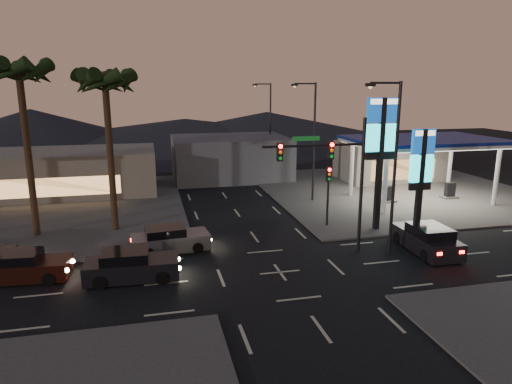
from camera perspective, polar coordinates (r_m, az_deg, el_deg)
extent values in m
plane|color=black|center=(24.85, 3.01, -9.99)|extent=(140.00, 140.00, 0.00)
cube|color=#47443F|center=(45.14, 16.94, 0.20)|extent=(24.00, 24.00, 0.12)
cube|color=#47443F|center=(40.24, -26.56, -2.19)|extent=(24.00, 24.00, 0.12)
cylinder|color=silver|center=(36.25, 15.86, 1.12)|extent=(0.36, 0.36, 5.00)
cylinder|color=silver|center=(42.01, 27.88, 1.69)|extent=(0.36, 0.36, 5.00)
cylinder|color=silver|center=(41.48, 11.86, 2.83)|extent=(0.36, 0.36, 5.00)
cylinder|color=silver|center=(46.60, 23.09, 3.17)|extent=(0.36, 0.36, 5.00)
cube|color=silver|center=(40.95, 20.22, 5.99)|extent=(12.00, 8.00, 0.50)
cube|color=white|center=(40.98, 20.19, 5.57)|extent=(11.60, 7.60, 0.06)
cube|color=navy|center=(40.93, 20.24, 6.19)|extent=(12.20, 8.20, 0.25)
cube|color=black|center=(40.13, 16.14, -0.24)|extent=(0.80, 0.50, 1.40)
cube|color=black|center=(43.37, 23.07, 0.19)|extent=(0.80, 0.50, 1.40)
cube|color=#726B5B|center=(50.01, 16.22, 3.74)|extent=(10.00, 6.00, 4.00)
cube|color=black|center=(31.68, 15.18, 3.16)|extent=(0.35, 0.35, 9.00)
cube|color=navy|center=(31.28, 15.59, 9.84)|extent=(2.20, 0.30, 1.60)
cube|color=white|center=(31.26, 15.65, 10.85)|extent=(1.98, 0.32, 0.35)
cube|color=#1AF8FC|center=(31.42, 15.39, 6.57)|extent=(2.20, 0.30, 1.80)
cube|color=black|center=(31.57, 15.26, 4.41)|extent=(2.09, 0.28, 0.50)
cube|color=black|center=(32.29, 19.82, 1.21)|extent=(0.35, 0.35, 7.00)
cube|color=navy|center=(31.88, 20.20, 5.96)|extent=(1.60, 0.30, 1.60)
cube|color=white|center=(31.82, 20.27, 6.94)|extent=(1.44, 0.32, 0.35)
cube|color=#1AF8FC|center=(32.13, 19.94, 2.78)|extent=(1.60, 0.30, 1.80)
cube|color=black|center=(32.35, 19.78, 0.69)|extent=(1.52, 0.28, 0.50)
cylinder|color=black|center=(27.36, 13.04, 0.67)|extent=(0.20, 0.20, 8.00)
cylinder|color=black|center=(25.75, 7.30, 5.79)|extent=(6.00, 0.14, 0.14)
cube|color=#0C3F14|center=(25.53, 6.27, 6.66)|extent=(1.60, 0.05, 0.25)
cube|color=black|center=(26.15, 9.34, 5.17)|extent=(0.32, 0.25, 1.00)
sphere|color=#FF0C07|center=(25.97, 9.50, 5.85)|extent=(0.22, 0.22, 0.22)
sphere|color=orange|center=(26.02, 9.47, 5.12)|extent=(0.20, 0.20, 0.20)
sphere|color=#0CB226|center=(26.06, 9.44, 4.41)|extent=(0.20, 0.20, 0.20)
cube|color=black|center=(25.16, 3.00, 5.01)|extent=(0.32, 0.25, 1.00)
sphere|color=#FF0C07|center=(24.97, 3.10, 5.72)|extent=(0.22, 0.22, 0.22)
sphere|color=orange|center=(25.01, 3.09, 4.97)|extent=(0.20, 0.20, 0.20)
sphere|color=#0CB226|center=(25.06, 3.08, 4.22)|extent=(0.20, 0.20, 0.20)
cylinder|color=black|center=(32.24, 8.95, -0.91)|extent=(0.16, 0.16, 4.00)
cube|color=black|center=(31.86, 9.07, 2.23)|extent=(0.32, 0.25, 1.00)
sphere|color=#FF0C07|center=(31.66, 9.19, 2.76)|extent=(0.22, 0.22, 0.22)
sphere|color=orange|center=(31.72, 9.17, 2.18)|extent=(0.20, 0.20, 0.20)
sphere|color=#0CB226|center=(31.79, 9.15, 1.59)|extent=(0.20, 0.20, 0.20)
cylinder|color=black|center=(27.01, 16.94, 2.44)|extent=(0.18, 0.18, 10.00)
cylinder|color=black|center=(26.14, 15.93, 12.99)|extent=(1.80, 0.12, 0.12)
cube|color=black|center=(25.72, 14.11, 12.87)|extent=(0.50, 0.25, 0.18)
sphere|color=#FFCC8C|center=(25.72, 14.10, 12.61)|extent=(0.20, 0.20, 0.20)
cylinder|color=black|center=(38.65, 7.26, 6.01)|extent=(0.18, 0.18, 10.00)
cylinder|color=black|center=(38.04, 6.17, 13.32)|extent=(1.80, 0.12, 0.12)
cube|color=black|center=(37.75, 4.85, 13.20)|extent=(0.50, 0.25, 0.18)
sphere|color=#FFCC8C|center=(37.75, 4.84, 13.02)|extent=(0.20, 0.20, 0.20)
cylinder|color=black|center=(51.91, 1.80, 7.93)|extent=(0.18, 0.18, 10.00)
cylinder|color=black|center=(51.46, 0.85, 13.35)|extent=(1.80, 0.12, 0.12)
cube|color=black|center=(51.25, -0.15, 13.24)|extent=(0.50, 0.25, 0.18)
sphere|color=#FFCC8C|center=(51.25, -0.15, 13.11)|extent=(0.20, 0.20, 0.20)
cylinder|color=black|center=(31.83, -17.73, 4.13)|extent=(0.44, 0.44, 10.20)
sphere|color=black|center=(31.49, -18.39, 13.33)|extent=(0.90, 0.90, 0.90)
cone|color=black|center=(31.41, -15.93, 12.94)|extent=(0.90, 2.74, 1.91)
cone|color=black|center=(32.34, -16.56, 12.90)|extent=(2.57, 2.57, 1.91)
cone|color=black|center=(32.78, -18.17, 12.79)|extent=(2.74, 0.90, 1.91)
cone|color=black|center=(32.48, -19.88, 12.67)|extent=(2.57, 2.57, 1.91)
cone|color=black|center=(31.61, -20.75, 12.60)|extent=(0.90, 2.74, 1.91)
cone|color=black|center=(30.66, -20.24, 12.65)|extent=(2.57, 2.57, 1.91)
cone|color=black|center=(30.19, -18.55, 12.78)|extent=(2.74, 0.90, 1.91)
cone|color=black|center=(30.51, -16.73, 12.90)|extent=(2.57, 2.57, 1.91)
cylinder|color=black|center=(32.56, -26.58, 4.09)|extent=(0.44, 0.44, 10.80)
sphere|color=black|center=(32.28, -27.59, 13.58)|extent=(0.90, 0.90, 0.90)
cone|color=black|center=(32.00, -25.22, 13.29)|extent=(0.90, 2.74, 1.91)
cone|color=black|center=(32.97, -25.56, 13.22)|extent=(2.57, 2.57, 1.91)
cone|color=black|center=(33.54, -27.00, 13.05)|extent=(2.74, 0.90, 1.91)
cone|color=black|center=(33.39, -28.72, 12.88)|extent=(2.57, 2.57, 1.91)
cone|color=black|center=(31.01, -28.11, 13.04)|extent=(2.74, 0.90, 1.91)
cone|color=black|center=(31.17, -26.26, 13.22)|extent=(2.57, 2.57, 1.91)
cube|color=#726B5B|center=(45.19, -22.70, 2.27)|extent=(16.00, 8.00, 4.00)
cube|color=#4C4C51|center=(49.23, -3.25, 4.34)|extent=(12.00, 9.00, 4.40)
cone|color=black|center=(84.22, -26.23, 7.26)|extent=(40.00, 40.00, 6.00)
cone|color=black|center=(84.98, 1.36, 8.30)|extent=(50.00, 50.00, 5.00)
cone|color=black|center=(82.51, -8.86, 7.65)|extent=(60.00, 60.00, 4.00)
cube|color=black|center=(24.62, -15.20, -9.20)|extent=(4.77, 2.15, 0.96)
cube|color=black|center=(24.42, -16.05, -7.83)|extent=(2.42, 1.91, 0.69)
cylinder|color=black|center=(25.48, -11.64, -8.81)|extent=(0.69, 0.28, 0.68)
cylinder|color=black|center=(23.80, -11.65, -10.44)|extent=(0.69, 0.28, 0.68)
cylinder|color=black|center=(25.71, -18.40, -9.03)|extent=(0.69, 0.28, 0.68)
cylinder|color=black|center=(24.05, -18.92, -10.65)|extent=(0.69, 0.28, 0.68)
sphere|color=#FFF2BF|center=(25.11, -9.71, -8.27)|extent=(0.24, 0.24, 0.24)
sphere|color=#FFF2BF|center=(23.92, -9.61, -9.39)|extent=(0.24, 0.24, 0.24)
cube|color=#FF140A|center=(25.45, -20.47, -8.45)|extent=(0.10, 0.27, 0.15)
cube|color=#FF140A|center=(24.28, -20.93, -9.55)|extent=(0.10, 0.27, 0.15)
cube|color=black|center=(26.55, -27.00, -8.62)|extent=(4.63, 2.26, 0.92)
cube|color=black|center=(26.44, -27.77, -7.38)|extent=(2.38, 1.92, 0.66)
cylinder|color=black|center=(26.98, -23.47, -8.45)|extent=(0.67, 0.30, 0.65)
cylinder|color=black|center=(25.44, -24.45, -9.86)|extent=(0.67, 0.30, 0.65)
cylinder|color=black|center=(27.87, -29.20, -8.38)|extent=(0.67, 0.30, 0.65)
sphere|color=#FFF2BF|center=(26.44, -21.95, -8.04)|extent=(0.22, 0.22, 0.22)
sphere|color=#FFF2BF|center=(25.34, -22.58, -9.02)|extent=(0.22, 0.22, 0.22)
cube|color=#5D5C5F|center=(28.13, -10.60, -6.13)|extent=(4.72, 2.35, 0.93)
cube|color=black|center=(27.90, -11.29, -4.98)|extent=(2.44, 1.97, 0.67)
cylinder|color=black|center=(29.25, -8.02, -5.76)|extent=(0.68, 0.31, 0.66)
cylinder|color=black|center=(27.62, -7.31, -6.90)|extent=(0.68, 0.31, 0.66)
cylinder|color=black|center=(28.89, -13.70, -6.27)|extent=(0.68, 0.31, 0.66)
cylinder|color=black|center=(27.24, -13.34, -7.46)|extent=(0.68, 0.31, 0.66)
sphere|color=#FFF2BF|center=(29.07, -6.33, -5.19)|extent=(0.23, 0.23, 0.23)
sphere|color=#FFF2BF|center=(27.92, -5.77, -5.96)|extent=(0.23, 0.23, 0.23)
cube|color=#FF140A|center=(28.47, -15.36, -5.82)|extent=(0.11, 0.27, 0.15)
cube|color=#FF140A|center=(27.30, -15.18, -6.64)|extent=(0.11, 0.27, 0.15)
cylinder|color=black|center=(30.04, -28.88, -6.91)|extent=(0.58, 0.22, 0.58)
sphere|color=#FFF2BF|center=(29.56, -27.68, -6.53)|extent=(0.20, 0.20, 0.20)
sphere|color=#FFF2BF|center=(28.57, -28.19, -7.25)|extent=(0.20, 0.20, 0.20)
cube|color=black|center=(29.46, 20.44, -5.77)|extent=(2.26, 5.03, 1.01)
cube|color=black|center=(28.98, 20.89, -4.71)|extent=(2.00, 2.55, 0.73)
cylinder|color=black|center=(30.35, 17.31, -5.49)|extent=(0.30, 0.73, 0.72)
cylinder|color=black|center=(31.29, 20.41, -5.16)|extent=(0.30, 0.73, 0.72)
cylinder|color=black|center=(27.80, 20.39, -7.46)|extent=(0.30, 0.73, 0.72)
cylinder|color=black|center=(28.82, 23.67, -7.02)|extent=(0.30, 0.73, 0.72)
cube|color=#FF140A|center=(27.09, 21.97, -7.17)|extent=(0.28, 0.10, 0.16)
cube|color=#FF140A|center=(27.84, 24.32, -6.85)|extent=(0.28, 0.10, 0.16)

